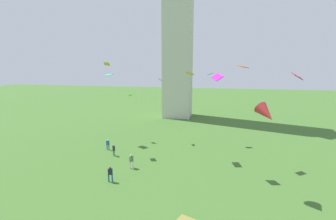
# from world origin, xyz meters

# --- Properties ---
(person_0) EXTENTS (0.47, 0.48, 1.64)m
(person_0) POSITION_xyz_m (-9.73, 19.53, 0.93)
(person_0) COLOR #51754C
(person_0) RESTS_ON ground_plane
(person_1) EXTENTS (0.53, 0.35, 1.75)m
(person_1) POSITION_xyz_m (-6.93, 12.28, 0.99)
(person_1) COLOR #235693
(person_1) RESTS_ON ground_plane
(person_2) EXTENTS (0.51, 0.52, 1.79)m
(person_2) POSITION_xyz_m (-5.94, 16.10, 1.01)
(person_2) COLOR silver
(person_2) RESTS_ON ground_plane
(person_3) EXTENTS (0.49, 0.35, 1.62)m
(person_3) POSITION_xyz_m (-11.56, 21.57, 0.92)
(person_3) COLOR #235693
(person_3) RESTS_ON ground_plane
(kite_flying_0) EXTENTS (1.33, 1.70, 0.61)m
(kite_flying_0) POSITION_xyz_m (0.34, 21.85, 11.31)
(kite_flying_0) COLOR gold
(kite_flying_1) EXTENTS (0.99, 1.14, 0.54)m
(kite_flying_1) POSITION_xyz_m (-11.12, 21.53, 12.52)
(kite_flying_1) COLOR gold
(kite_flying_2) EXTENTS (1.43, 1.43, 0.89)m
(kite_flying_2) POSITION_xyz_m (3.94, 17.65, 11.09)
(kite_flying_2) COLOR #C405E6
(kite_flying_3) EXTENTS (0.93, 0.87, 0.35)m
(kite_flying_3) POSITION_xyz_m (-10.04, 27.41, 7.45)
(kite_flying_3) COLOR #4DE80F
(kite_flying_4) EXTENTS (1.54, 1.96, 1.17)m
(kite_flying_4) POSITION_xyz_m (14.84, 26.89, 10.85)
(kite_flying_4) COLOR #C5266B
(kite_flying_5) EXTENTS (1.51, 1.41, 0.40)m
(kite_flying_5) POSITION_xyz_m (6.93, 20.93, 12.21)
(kite_flying_5) COLOR #BB5319
(kite_flying_6) EXTENTS (0.70, 0.90, 0.54)m
(kite_flying_6) POSITION_xyz_m (-5.09, 28.17, 9.98)
(kite_flying_6) COLOR gold
(kite_flying_7) EXTENTS (1.02, 0.93, 0.46)m
(kite_flying_7) POSITION_xyz_m (2.79, 28.85, 10.96)
(kite_flying_7) COLOR #23CBBF
(kite_flying_8) EXTENTS (1.76, 1.64, 0.31)m
(kite_flying_8) POSITION_xyz_m (-12.95, 25.71, 10.79)
(kite_flying_8) COLOR #32CCAC
(kite_flying_9) EXTENTS (2.35, 2.54, 2.03)m
(kite_flying_9) POSITION_xyz_m (8.51, 12.87, 8.05)
(kite_flying_9) COLOR red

